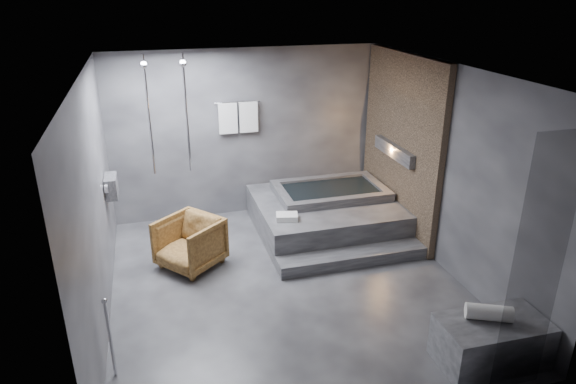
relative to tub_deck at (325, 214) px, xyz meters
name	(u,v)px	position (x,y,z in m)	size (l,w,h in m)	color
room	(311,153)	(-0.65, -1.21, 1.48)	(5.00, 5.04, 2.82)	#2B2B2D
tub_deck	(325,214)	(0.00, 0.00, 0.00)	(2.20, 2.00, 0.50)	#303032
tub_step	(352,258)	(0.00, -1.18, -0.16)	(2.20, 0.36, 0.18)	#303032
concrete_bench	(491,341)	(0.62, -3.48, 0.00)	(1.12, 0.61, 0.50)	#363639
driftwood_chair	(190,243)	(-2.23, -0.62, 0.11)	(0.77, 0.79, 0.72)	#4A2E12
rolled_towel	(489,313)	(0.57, -3.43, 0.34)	(0.17, 0.17, 0.46)	white
deck_towel	(287,217)	(-0.79, -0.53, 0.29)	(0.31, 0.23, 0.08)	silver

